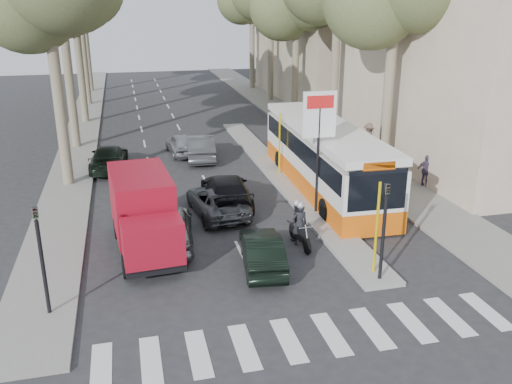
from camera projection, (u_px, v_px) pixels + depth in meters
ground at (277, 273)px, 19.39m from camera, size 120.00×120.00×0.00m
sidewalk_right at (294, 119)px, 44.18m from camera, size 3.20×70.00×0.12m
median_left at (85, 122)px, 43.20m from camera, size 2.40×64.00×0.12m
traffic_island at (279, 174)px, 30.16m from camera, size 1.50×26.00×0.16m
building_near at (483, 4)px, 30.85m from camera, size 11.00×18.00×18.00m
building_far at (337, 14)px, 51.32m from camera, size 11.00×20.00×16.00m
billboard at (319, 135)px, 23.46m from camera, size 1.50×12.10×5.60m
traffic_light_island at (385, 216)px, 17.92m from camera, size 0.16×0.41×3.60m
traffic_light_left at (39, 243)px, 15.93m from camera, size 0.16×0.41×3.60m
silver_hatchback at (169, 227)px, 21.37m from camera, size 2.27×4.75×1.57m
dark_hatchback at (262, 251)px, 19.63m from camera, size 1.85×4.06×1.29m
queue_car_a at (217, 201)px, 24.52m from camera, size 2.56×4.73×1.26m
queue_car_b at (226, 191)px, 25.43m from camera, size 2.47×5.34×1.51m
queue_car_c at (182, 144)px, 34.08m from camera, size 1.89×4.06×1.34m
queue_car_d at (201, 147)px, 33.02m from camera, size 2.05×4.73×1.51m
queue_car_e at (109, 158)px, 31.01m from camera, size 2.28×4.94×1.40m
red_truck at (144, 212)px, 20.66m from camera, size 2.54×5.74×2.98m
city_bus at (324, 156)px, 27.41m from camera, size 3.18×12.98×3.40m
motorcycle at (298, 224)px, 21.48m from camera, size 0.80×2.18×1.85m
pedestrian_near at (426, 171)px, 27.83m from camera, size 0.91×1.07×1.65m
pedestrian_far at (368, 138)px, 33.78m from camera, size 1.29×1.24×1.92m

